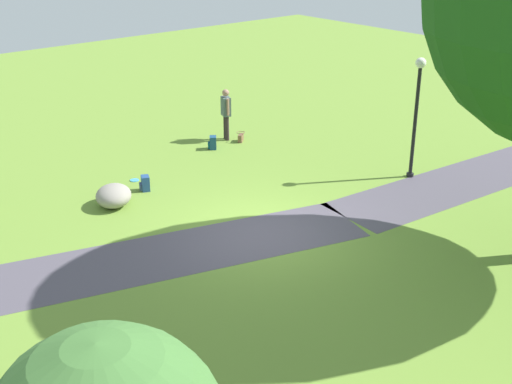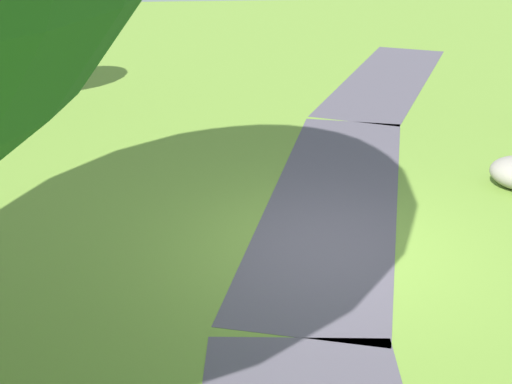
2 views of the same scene
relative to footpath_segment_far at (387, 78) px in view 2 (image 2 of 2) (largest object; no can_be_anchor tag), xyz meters
The scene contains 3 objects.
ground_plane 9.81m from the footpath_segment_far, 160.46° to the left, with size 48.00×48.00×0.00m, color olive.
footpath_segment_mid 7.97m from the footpath_segment_far, 159.08° to the left, with size 8.25×4.20×0.01m.
footpath_segment_far is the anchor object (origin of this frame).
Camera 2 is at (-8.27, 1.69, 4.54)m, focal length 47.82 mm.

